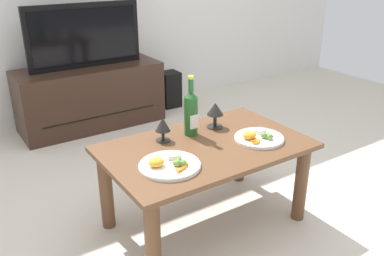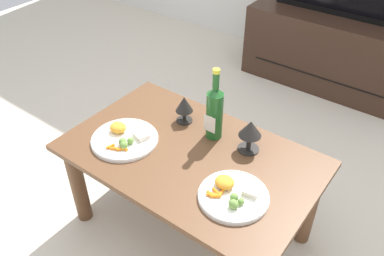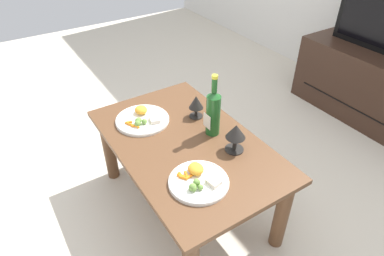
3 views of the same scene
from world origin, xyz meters
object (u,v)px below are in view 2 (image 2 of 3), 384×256
object	(u,v)px
dining_table	(190,170)
dinner_plate_right	(233,195)
goblet_right	(250,130)
dinner_plate_left	(124,138)
goblet_left	(184,105)
wine_bottle	(215,111)
tv_stand	(332,51)

from	to	relation	value
dining_table	dinner_plate_right	world-z (taller)	dinner_plate_right
goblet_right	dining_table	bearing A→B (deg)	-137.58
dinner_plate_left	goblet_right	bearing A→B (deg)	30.26
dining_table	dinner_plate_left	distance (m)	0.31
goblet_left	dining_table	bearing A→B (deg)	-46.59
goblet_right	dinner_plate_right	world-z (taller)	goblet_right
dining_table	dinner_plate_left	bearing A→B (deg)	-159.84
wine_bottle	goblet_right	xyz separation A→B (m)	(0.17, 0.01, -0.03)
dining_table	tv_stand	world-z (taller)	tv_stand
tv_stand	dinner_plate_left	distance (m)	1.80
tv_stand	dinner_plate_right	world-z (taller)	dinner_plate_right
wine_bottle	dinner_plate_left	bearing A→B (deg)	-138.29
tv_stand	goblet_right	xyz separation A→B (m)	(0.18, -1.51, 0.31)
dinner_plate_right	dinner_plate_left	bearing A→B (deg)	179.91
dining_table	dinner_plate_left	xyz separation A→B (m)	(-0.27, -0.10, 0.10)
dining_table	goblet_right	distance (m)	0.31
dining_table	wine_bottle	distance (m)	0.27
tv_stand	goblet_left	distance (m)	1.54
goblet_right	dinner_plate_left	xyz separation A→B (m)	(-0.45, -0.26, -0.09)
tv_stand	dinner_plate_left	world-z (taller)	dinner_plate_left
dining_table	tv_stand	bearing A→B (deg)	90.00
tv_stand	dinner_plate_right	size ratio (longest dim) A/B	4.54
dinner_plate_right	goblet_right	bearing A→B (deg)	108.58
dinner_plate_right	wine_bottle	bearing A→B (deg)	135.05
goblet_left	tv_stand	bearing A→B (deg)	84.17
wine_bottle	dining_table	bearing A→B (deg)	-94.51
wine_bottle	goblet_left	size ratio (longest dim) A/B	2.53
goblet_right	dinner_plate_right	size ratio (longest dim) A/B	0.56
goblet_right	goblet_left	bearing A→B (deg)	180.00
dining_table	tv_stand	size ratio (longest dim) A/B	0.88
goblet_left	dinner_plate_left	bearing A→B (deg)	-114.22
tv_stand	dining_table	bearing A→B (deg)	-90.00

